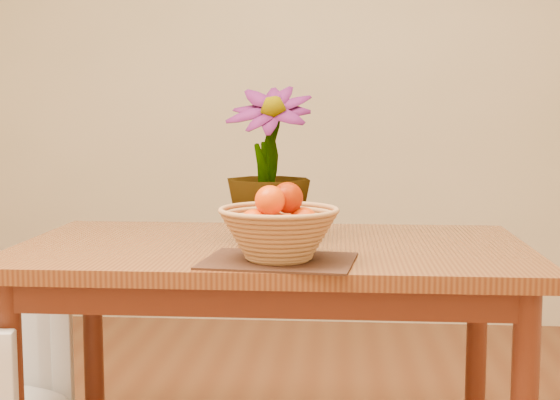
{
  "coord_description": "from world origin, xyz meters",
  "views": [
    {
      "loc": [
        0.19,
        -1.82,
        1.11
      ],
      "look_at": [
        0.04,
        0.04,
        0.9
      ],
      "focal_mm": 50.0,
      "sensor_mm": 36.0,
      "label": 1
    }
  ],
  "objects": [
    {
      "name": "placemat",
      "position": [
        0.04,
        0.04,
        0.75
      ],
      "size": [
        0.39,
        0.31,
        0.01
      ],
      "primitive_type": "cube",
      "rotation": [
        0.0,
        0.0,
        -0.11
      ],
      "color": "#3C2115",
      "rests_on": "table"
    },
    {
      "name": "potted_plant",
      "position": [
        -0.02,
        0.35,
        0.97
      ],
      "size": [
        0.27,
        0.27,
        0.44
      ],
      "primitive_type": "imported",
      "rotation": [
        0.0,
        0.0,
        -0.11
      ],
      "color": "#144715",
      "rests_on": "table"
    },
    {
      "name": "wall_back",
      "position": [
        0.0,
        2.25,
        1.35
      ],
      "size": [
        4.0,
        0.02,
        2.7
      ],
      "primitive_type": "cube",
      "color": "beige",
      "rests_on": "floor"
    },
    {
      "name": "table",
      "position": [
        0.0,
        0.3,
        0.66
      ],
      "size": [
        1.4,
        0.8,
        0.75
      ],
      "color": "brown",
      "rests_on": "floor"
    },
    {
      "name": "orange_pile",
      "position": [
        0.04,
        0.04,
        0.87
      ],
      "size": [
        0.19,
        0.18,
        0.14
      ],
      "rotation": [
        0.0,
        0.0,
        -0.18
      ],
      "color": "#E95003",
      "rests_on": "wicker_basket"
    },
    {
      "name": "wicker_basket",
      "position": [
        0.04,
        0.04,
        0.81
      ],
      "size": [
        0.29,
        0.29,
        0.12
      ],
      "color": "#B8794C",
      "rests_on": "placemat"
    }
  ]
}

